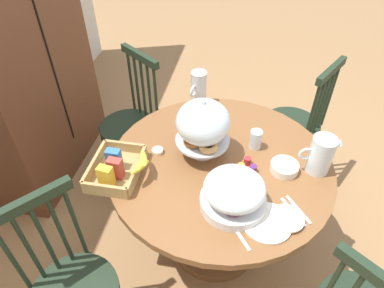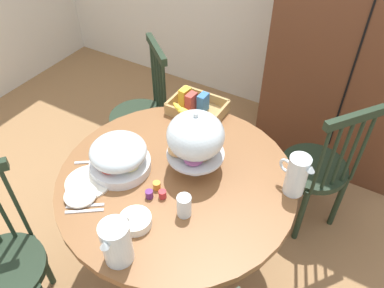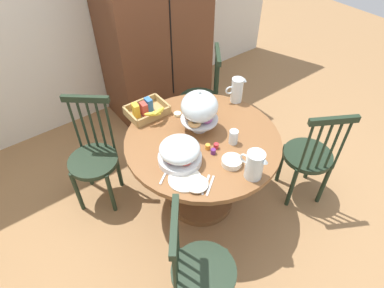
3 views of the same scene
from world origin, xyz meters
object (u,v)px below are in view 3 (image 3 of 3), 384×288
dining_table (202,159)px  windsor_chair_by_cabinet (94,159)px  orange_juice_pitcher (254,166)px  milk_pitcher (237,91)px  cereal_bowl (232,162)px  windsor_chair_facing_door (200,272)px  windsor_chair_far_side (309,157)px  butter_dish (178,114)px  fruit_platter_covered (180,152)px  windsor_chair_near_window (202,100)px  china_plate_large (185,179)px  wooden_armoire (155,23)px  cereal_basket (147,110)px  china_plate_small (197,184)px  pastry_stand_with_dome (199,108)px  drinking_glass (233,137)px

dining_table → windsor_chair_by_cabinet: windsor_chair_by_cabinet is taller
orange_juice_pitcher → milk_pitcher: 0.83m
dining_table → cereal_bowl: (-0.00, -0.32, 0.24)m
dining_table → windsor_chair_facing_door: 0.88m
windsor_chair_far_side → butter_dish: 1.13m
fruit_platter_covered → windsor_chair_near_window: bearing=43.8°
china_plate_large → orange_juice_pitcher: bearing=-32.3°
wooden_armoire → windsor_chair_by_cabinet: wooden_armoire is taller
wooden_armoire → windsor_chair_by_cabinet: bearing=-143.9°
windsor_chair_facing_door → milk_pitcher: bearing=39.5°
windsor_chair_near_window → cereal_basket: bearing=-164.1°
cereal_basket → china_plate_small: (-0.13, -0.81, -0.03)m
fruit_platter_covered → cereal_bowl: fruit_platter_covered is taller
windsor_chair_far_side → china_plate_large: (-1.09, 0.22, 0.29)m
china_plate_large → cereal_bowl: size_ratio=1.57×
cereal_basket → china_plate_small: size_ratio=2.11×
wooden_armoire → butter_dish: size_ratio=32.67×
cereal_basket → cereal_bowl: bearing=-77.8°
milk_pitcher → fruit_platter_covered: bearing=-159.7°
dining_table → pastry_stand_with_dome: bearing=66.2°
pastry_stand_with_dome → windsor_chair_by_cabinet: bearing=145.7°
china_plate_large → china_plate_small: china_plate_small is taller
china_plate_small → cereal_bowl: bearing=1.4°
orange_juice_pitcher → china_plate_large: 0.45m
windsor_chair_far_side → dining_table: bearing=148.5°
orange_juice_pitcher → drinking_glass: size_ratio=1.83×
china_plate_large → drinking_glass: 0.50m
china_plate_small → cereal_bowl: (0.31, 0.01, 0.01)m
windsor_chair_by_cabinet → windsor_chair_far_side: 1.75m
milk_pitcher → orange_juice_pitcher: bearing=-125.1°
windsor_chair_by_cabinet → milk_pitcher: (1.17, -0.38, 0.38)m
windsor_chair_facing_door → milk_pitcher: windsor_chair_facing_door is taller
fruit_platter_covered → cereal_bowl: bearing=-41.4°
wooden_armoire → dining_table: 1.61m
windsor_chair_by_cabinet → windsor_chair_far_side: (1.41, -1.04, 0.00)m
windsor_chair_by_cabinet → cereal_bowl: 1.16m
wooden_armoire → drinking_glass: bearing=-103.2°
fruit_platter_covered → china_plate_large: bearing=-115.0°
wooden_armoire → pastry_stand_with_dome: size_ratio=5.70×
windsor_chair_facing_door → pastry_stand_with_dome: size_ratio=2.83×
cereal_bowl → wooden_armoire: bearing=73.3°
fruit_platter_covered → china_plate_large: fruit_platter_covered is taller
cereal_bowl → china_plate_large: bearing=167.1°
dining_table → windsor_chair_far_side: (0.75, -0.46, -0.07)m
dining_table → china_plate_small: china_plate_small is taller
china_plate_small → orange_juice_pitcher: bearing=-23.9°
windsor_chair_near_window → pastry_stand_with_dome: size_ratio=2.83×
windsor_chair_near_window → windsor_chair_facing_door: same height
cereal_basket → windsor_chair_near_window: bearing=15.9°
windsor_chair_far_side → china_plate_small: size_ratio=6.50×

